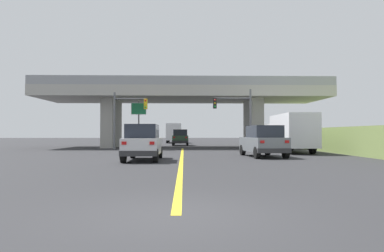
% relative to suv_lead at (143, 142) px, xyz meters
% --- Properties ---
extents(ground, '(160.00, 160.00, 0.00)m').
position_rel_suv_lead_xyz_m(ground, '(2.17, 17.98, -1.01)').
color(ground, '#2B2B2D').
extents(overpass_bridge, '(30.54, 8.50, 7.21)m').
position_rel_suv_lead_xyz_m(overpass_bridge, '(2.17, 17.98, 4.20)').
color(overpass_bridge, '#A8A59E').
rests_on(overpass_bridge, ground).
extents(lane_divider_stripe, '(0.20, 27.69, 0.01)m').
position_rel_suv_lead_xyz_m(lane_divider_stripe, '(2.17, 1.06, -1.01)').
color(lane_divider_stripe, yellow).
rests_on(lane_divider_stripe, ground).
extents(suv_lead, '(1.93, 4.38, 2.02)m').
position_rel_suv_lead_xyz_m(suv_lead, '(0.00, 0.00, 0.00)').
color(suv_lead, silver).
rests_on(suv_lead, ground).
extents(suv_crossing, '(2.39, 4.63, 2.02)m').
position_rel_suv_lead_xyz_m(suv_crossing, '(7.44, 2.61, 0.00)').
color(suv_crossing, slate).
rests_on(suv_crossing, ground).
extents(box_truck, '(2.33, 7.33, 3.01)m').
position_rel_suv_lead_xyz_m(box_truck, '(10.83, 7.70, 0.58)').
color(box_truck, silver).
rests_on(box_truck, ground).
extents(sedan_oncoming, '(2.03, 4.31, 2.02)m').
position_rel_suv_lead_xyz_m(sedan_oncoming, '(1.84, 23.98, 0.00)').
color(sedan_oncoming, '#2D4C33').
rests_on(sedan_oncoming, ground).
extents(traffic_signal_nearside, '(3.57, 0.36, 5.63)m').
position_rel_suv_lead_xyz_m(traffic_signal_nearside, '(7.28, 11.87, 2.52)').
color(traffic_signal_nearside, '#56595E').
rests_on(traffic_signal_nearside, ground).
extents(traffic_signal_farside, '(3.13, 0.36, 5.33)m').
position_rel_suv_lead_xyz_m(traffic_signal_farside, '(-3.07, 12.15, 2.42)').
color(traffic_signal_farside, '#56595E').
rests_on(traffic_signal_farside, ground).
extents(highway_sign, '(1.56, 0.17, 4.84)m').
position_rel_suv_lead_xyz_m(highway_sign, '(-2.36, 15.59, 2.54)').
color(highway_sign, '#56595E').
rests_on(highway_sign, ground).
extents(semi_truck_distant, '(2.33, 7.32, 3.08)m').
position_rel_suv_lead_xyz_m(semi_truck_distant, '(0.68, 35.48, 0.61)').
color(semi_truck_distant, navy).
rests_on(semi_truck_distant, ground).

